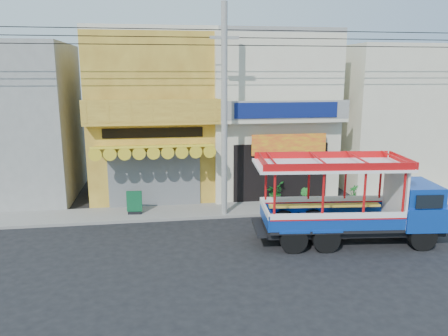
% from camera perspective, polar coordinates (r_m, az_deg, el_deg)
% --- Properties ---
extents(ground, '(90.00, 90.00, 0.00)m').
position_cam_1_polar(ground, '(16.56, 5.28, -9.74)').
color(ground, black).
rests_on(ground, ground).
extents(sidewalk, '(30.00, 2.00, 0.12)m').
position_cam_1_polar(sidewalk, '(20.21, 2.55, -5.37)').
color(sidewalk, slate).
rests_on(sidewalk, ground).
extents(shophouse_left, '(6.00, 7.50, 8.24)m').
position_cam_1_polar(shophouse_left, '(22.93, -9.24, 6.95)').
color(shophouse_left, '#A87A25').
rests_on(shophouse_left, ground).
extents(shophouse_right, '(6.00, 6.75, 8.24)m').
position_cam_1_polar(shophouse_right, '(23.65, 5.56, 7.21)').
color(shophouse_right, beige).
rests_on(shophouse_right, ground).
extents(party_pilaster, '(0.35, 0.30, 8.00)m').
position_cam_1_polar(party_pilaster, '(20.04, -0.63, 6.03)').
color(party_pilaster, beige).
rests_on(party_pilaster, ground).
extents(filler_building_left, '(6.00, 6.00, 7.60)m').
position_cam_1_polar(filler_building_left, '(24.10, -26.17, 5.36)').
color(filler_building_left, gray).
rests_on(filler_building_left, ground).
extents(filler_building_right, '(6.00, 6.00, 7.60)m').
position_cam_1_polar(filler_building_right, '(26.31, 20.57, 6.33)').
color(filler_building_right, beige).
rests_on(filler_building_right, ground).
extents(utility_pole, '(28.00, 0.26, 9.00)m').
position_cam_1_polar(utility_pole, '(18.44, 0.50, 8.69)').
color(utility_pole, gray).
rests_on(utility_pole, ground).
extents(songthaew_truck, '(7.15, 2.92, 3.25)m').
position_cam_1_polar(songthaew_truck, '(16.94, 17.86, -4.18)').
color(songthaew_truck, black).
rests_on(songthaew_truck, ground).
extents(green_sign, '(0.67, 0.35, 1.03)m').
position_cam_1_polar(green_sign, '(19.64, -11.62, -4.65)').
color(green_sign, black).
rests_on(green_sign, sidewalk).
extents(potted_plant_a, '(1.07, 1.13, 0.98)m').
position_cam_1_polar(potted_plant_a, '(21.06, 6.67, -3.15)').
color(potted_plant_a, '#1C6422').
rests_on(potted_plant_a, sidewalk).
extents(potted_plant_b, '(0.56, 0.60, 0.88)m').
position_cam_1_polar(potted_plant_b, '(20.57, 10.53, -3.80)').
color(potted_plant_b, '#1C6422').
rests_on(potted_plant_b, sidewalk).
extents(potted_plant_c, '(0.52, 0.52, 0.91)m').
position_cam_1_polar(potted_plant_c, '(21.51, 16.56, -3.35)').
color(potted_plant_c, '#1C6422').
rests_on(potted_plant_c, sidewalk).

